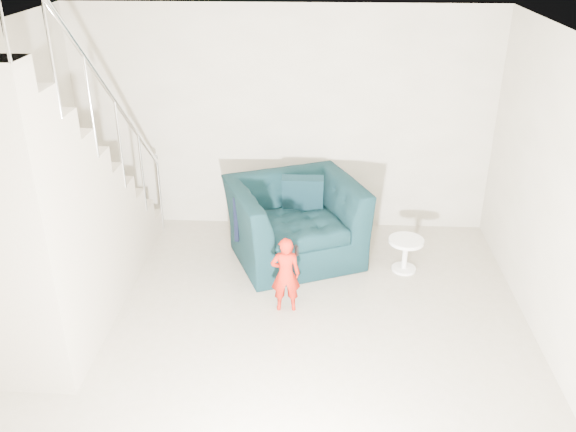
# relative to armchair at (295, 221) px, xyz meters

# --- Properties ---
(floor) EXTENTS (5.50, 5.50, 0.00)m
(floor) POSITION_rel_armchair_xyz_m (-0.19, -1.89, -0.45)
(floor) COLOR gray
(floor) RESTS_ON ground
(ceiling) EXTENTS (5.50, 5.50, 0.00)m
(ceiling) POSITION_rel_armchair_xyz_m (-0.19, -1.89, 2.25)
(ceiling) COLOR silver
(ceiling) RESTS_ON back_wall
(back_wall) EXTENTS (5.00, 0.00, 5.00)m
(back_wall) POSITION_rel_armchair_xyz_m (-0.19, 0.86, 0.90)
(back_wall) COLOR #A19883
(back_wall) RESTS_ON floor
(armchair) EXTENTS (1.74, 1.65, 0.90)m
(armchair) POSITION_rel_armchair_xyz_m (0.00, 0.00, 0.00)
(armchair) COLOR black
(armchair) RESTS_ON floor
(toddler) EXTENTS (0.31, 0.22, 0.80)m
(toddler) POSITION_rel_armchair_xyz_m (-0.05, -1.07, -0.05)
(toddler) COLOR #AF050E
(toddler) RESTS_ON floor
(side_table) EXTENTS (0.38, 0.38, 0.38)m
(side_table) POSITION_rel_armchair_xyz_m (1.22, -0.25, -0.19)
(side_table) COLOR white
(side_table) RESTS_ON floor
(staircase) EXTENTS (1.02, 3.03, 3.62)m
(staircase) POSITION_rel_armchair_xyz_m (-2.19, -1.34, 0.50)
(staircase) COLOR #ADA089
(staircase) RESTS_ON floor
(cushion) EXTENTS (0.47, 0.22, 0.47)m
(cushion) POSITION_rel_armchair_xyz_m (0.08, 0.21, 0.24)
(cushion) COLOR black
(cushion) RESTS_ON armchair
(throw) EXTENTS (0.05, 0.47, 0.53)m
(throw) POSITION_rel_armchair_xyz_m (-0.64, -0.02, 0.12)
(throw) COLOR black
(throw) RESTS_ON armchair
(phone) EXTENTS (0.04, 0.05, 0.10)m
(phone) POSITION_rel_armchair_xyz_m (0.06, -1.11, 0.24)
(phone) COLOR black
(phone) RESTS_ON toddler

